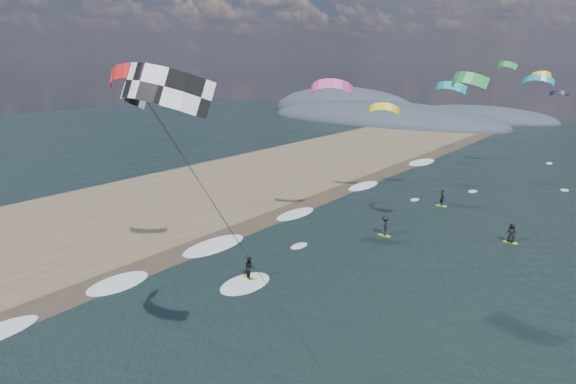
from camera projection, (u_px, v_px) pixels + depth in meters
The scene contains 8 objects.
sand_strip at pixel (76, 229), 43.91m from camera, with size 26.00×240.00×0.00m, color brown.
wet_sand_strip at pixel (159, 262), 36.81m from camera, with size 3.00×240.00×0.00m, color #382D23.
coastal_hills at pixel (377, 117), 130.77m from camera, with size 80.00×41.00×15.00m.
kitesurfer_near_a at pixel (187, 174), 15.46m from camera, with size 7.69×8.54×15.35m.
kitesurfer_near_b at pixel (173, 146), 29.62m from camera, with size 7.00×8.87×15.29m.
far_kitesurfers at pixel (432, 221), 43.35m from camera, with size 10.34×12.91×1.80m.
bg_kite_field at pixel (488, 81), 58.41m from camera, with size 14.12×70.84×6.50m.
shoreline_surf at pixel (215, 247), 39.72m from camera, with size 2.40×79.40×0.11m.
Camera 1 is at (16.72, -10.83, 14.95)m, focal length 30.00 mm.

